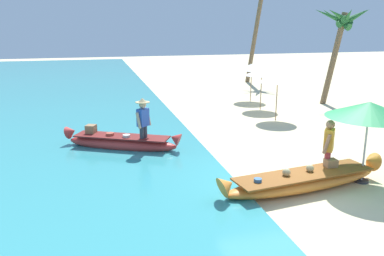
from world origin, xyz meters
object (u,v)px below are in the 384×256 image
boat_red_midground (121,142)px  person_vendor_hatted (143,121)px  person_tourist_customer (328,147)px  boat_orange_foreground (304,180)px  palm_tree_leaning_seaward (341,25)px  patio_umbrella_large (369,110)px

boat_red_midground → person_vendor_hatted: 1.07m
person_tourist_customer → boat_red_midground: bearing=142.0°
boat_orange_foreground → palm_tree_leaning_seaward: size_ratio=0.97×
person_tourist_customer → person_vendor_hatted: bearing=141.1°
boat_orange_foreground → boat_red_midground: bearing=133.7°
boat_red_midground → patio_umbrella_large: size_ratio=1.76×
person_tourist_customer → palm_tree_leaning_seaward: bearing=55.8°
boat_red_midground → person_vendor_hatted: (0.66, -0.41, 0.74)m
patio_umbrella_large → person_tourist_customer: bearing=160.0°
patio_umbrella_large → palm_tree_leaning_seaward: bearing=60.3°
patio_umbrella_large → boat_orange_foreground: bearing=-176.8°
boat_red_midground → palm_tree_leaning_seaward: size_ratio=0.77×
palm_tree_leaning_seaward → boat_orange_foreground: bearing=-126.6°
person_vendor_hatted → palm_tree_leaning_seaward: 12.31m
person_vendor_hatted → person_tourist_customer: (4.26, -3.43, -0.11)m
boat_orange_foreground → person_vendor_hatted: 5.18m
boat_orange_foreground → person_vendor_hatted: person_vendor_hatted is taller
person_vendor_hatted → patio_umbrella_large: bearing=-36.2°
person_vendor_hatted → palm_tree_leaning_seaward: (10.51, 5.75, 2.84)m
boat_orange_foreground → person_tourist_customer: size_ratio=2.89×
person_vendor_hatted → patio_umbrella_large: (5.10, -3.74, 0.88)m
person_vendor_hatted → palm_tree_leaning_seaward: palm_tree_leaning_seaward is taller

